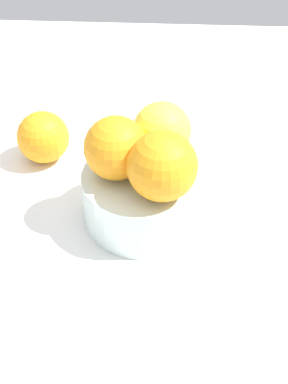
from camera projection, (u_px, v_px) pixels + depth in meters
ground_plane at (144, 222)px, 54.91cm from camera, size 110.00×110.00×2.00cm
fruit_bowl at (144, 197)px, 52.43cm from camera, size 13.11×13.11×5.87cm
orange_in_bowl_0 at (162, 166)px, 45.95cm from camera, size 6.84×6.84×6.84cm
orange_in_bowl_1 at (162, 131)px, 51.02cm from camera, size 6.22×6.22×6.22cm
orange_in_bowl_2 at (117, 145)px, 48.82cm from camera, size 6.51×6.51×6.51cm
orange_loose_0 at (43, 137)px, 60.30cm from camera, size 6.46×6.46×6.46cm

